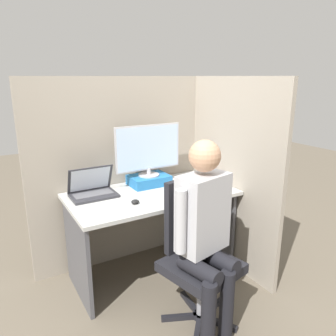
{
  "coord_description": "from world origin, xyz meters",
  "views": [
    {
      "loc": [
        -1.17,
        -1.92,
        1.69
      ],
      "look_at": [
        0.05,
        0.18,
        1.0
      ],
      "focal_mm": 35.0,
      "sensor_mm": 36.0,
      "label": 1
    }
  ],
  "objects_px": {
    "laptop": "(93,190)",
    "carrot_toy": "(172,197)",
    "person": "(206,225)",
    "office_chair": "(196,249)",
    "paper_box": "(149,180)",
    "monitor": "(148,149)",
    "stapler": "(203,177)"
  },
  "relations": [
    {
      "from": "laptop",
      "to": "carrot_toy",
      "type": "bearing_deg",
      "value": -37.58
    },
    {
      "from": "person",
      "to": "stapler",
      "type": "bearing_deg",
      "value": 54.88
    },
    {
      "from": "laptop",
      "to": "office_chair",
      "type": "bearing_deg",
      "value": -56.7
    },
    {
      "from": "stapler",
      "to": "laptop",
      "type": "bearing_deg",
      "value": 174.53
    },
    {
      "from": "paper_box",
      "to": "person",
      "type": "bearing_deg",
      "value": -93.81
    },
    {
      "from": "paper_box",
      "to": "stapler",
      "type": "xyz_separation_m",
      "value": [
        0.5,
        -0.13,
        -0.02
      ]
    },
    {
      "from": "paper_box",
      "to": "person",
      "type": "distance_m",
      "value": 0.93
    },
    {
      "from": "office_chair",
      "to": "person",
      "type": "relative_size",
      "value": 0.76
    },
    {
      "from": "stapler",
      "to": "office_chair",
      "type": "relative_size",
      "value": 0.15
    },
    {
      "from": "office_chair",
      "to": "person",
      "type": "height_order",
      "value": "person"
    },
    {
      "from": "carrot_toy",
      "to": "person",
      "type": "bearing_deg",
      "value": -95.86
    },
    {
      "from": "monitor",
      "to": "office_chair",
      "type": "xyz_separation_m",
      "value": [
        -0.03,
        -0.78,
        -0.57
      ]
    },
    {
      "from": "monitor",
      "to": "laptop",
      "type": "height_order",
      "value": "monitor"
    },
    {
      "from": "laptop",
      "to": "stapler",
      "type": "bearing_deg",
      "value": -5.47
    },
    {
      "from": "office_chair",
      "to": "laptop",
      "type": "bearing_deg",
      "value": 123.3
    },
    {
      "from": "paper_box",
      "to": "person",
      "type": "relative_size",
      "value": 0.26
    },
    {
      "from": "carrot_toy",
      "to": "person",
      "type": "height_order",
      "value": "person"
    },
    {
      "from": "monitor",
      "to": "person",
      "type": "distance_m",
      "value": 0.99
    },
    {
      "from": "paper_box",
      "to": "carrot_toy",
      "type": "distance_m",
      "value": 0.42
    },
    {
      "from": "paper_box",
      "to": "office_chair",
      "type": "height_order",
      "value": "office_chair"
    },
    {
      "from": "paper_box",
      "to": "carrot_toy",
      "type": "height_order",
      "value": "paper_box"
    },
    {
      "from": "paper_box",
      "to": "monitor",
      "type": "distance_m",
      "value": 0.28
    },
    {
      "from": "monitor",
      "to": "stapler",
      "type": "height_order",
      "value": "monitor"
    },
    {
      "from": "monitor",
      "to": "laptop",
      "type": "relative_size",
      "value": 1.69
    },
    {
      "from": "monitor",
      "to": "carrot_toy",
      "type": "distance_m",
      "value": 0.52
    },
    {
      "from": "carrot_toy",
      "to": "monitor",
      "type": "bearing_deg",
      "value": 88.67
    },
    {
      "from": "office_chair",
      "to": "stapler",
      "type": "bearing_deg",
      "value": 50.84
    },
    {
      "from": "laptop",
      "to": "stapler",
      "type": "distance_m",
      "value": 1.03
    },
    {
      "from": "paper_box",
      "to": "monitor",
      "type": "relative_size",
      "value": 0.57
    },
    {
      "from": "paper_box",
      "to": "laptop",
      "type": "relative_size",
      "value": 0.95
    },
    {
      "from": "laptop",
      "to": "carrot_toy",
      "type": "distance_m",
      "value": 0.65
    },
    {
      "from": "laptop",
      "to": "person",
      "type": "distance_m",
      "value": 1.01
    }
  ]
}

